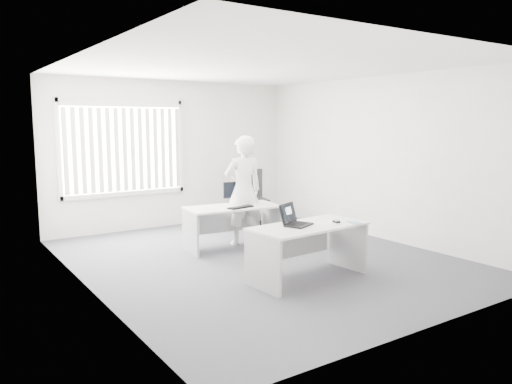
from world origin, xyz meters
TOP-DOWN VIEW (x-y plane):
  - ground at (0.00, 0.00)m, footprint 6.00×6.00m
  - wall_back at (0.00, 3.00)m, footprint 5.00×0.02m
  - wall_front at (0.00, -3.00)m, footprint 5.00×0.02m
  - wall_left at (-2.50, 0.00)m, footprint 0.02×6.00m
  - wall_right at (2.50, 0.00)m, footprint 0.02×6.00m
  - ceiling at (0.00, 0.00)m, footprint 5.00×6.00m
  - window at (-1.00, 2.96)m, footprint 2.32×0.06m
  - blinds at (-1.00, 2.90)m, footprint 2.20×0.10m
  - desk_near at (-0.03, -1.13)m, footprint 1.61×0.84m
  - desk_far at (0.00, 0.79)m, footprint 1.55×0.84m
  - office_chair at (1.34, 2.19)m, footprint 0.75×0.75m
  - person at (0.29, 0.94)m, footprint 0.71×0.51m
  - laptop at (-0.16, -1.09)m, footprint 0.46×0.44m
  - paper_sheet at (0.27, -1.14)m, footprint 0.34×0.24m
  - mouse at (0.36, -1.22)m, footprint 0.06×0.10m
  - booklet at (0.56, -1.35)m, footprint 0.18×0.22m
  - keyboard at (0.03, 0.59)m, footprint 0.46×0.23m
  - monitor at (0.17, 1.04)m, footprint 0.37×0.17m

SIDE VIEW (x-z plane):
  - ground at x=0.00m, z-range 0.00..0.00m
  - office_chair at x=1.34m, z-range -0.21..0.88m
  - desk_far at x=0.00m, z-range 0.15..0.83m
  - desk_near at x=-0.03m, z-range 0.16..0.87m
  - keyboard at x=0.03m, z-range 0.68..0.70m
  - paper_sheet at x=0.27m, z-range 0.71..0.71m
  - booklet at x=0.56m, z-range 0.71..0.72m
  - mouse at x=0.36m, z-range 0.71..0.75m
  - laptop at x=-0.16m, z-range 0.71..0.99m
  - monitor at x=0.17m, z-range 0.68..1.04m
  - person at x=0.29m, z-range 0.00..1.80m
  - wall_back at x=0.00m, z-range 0.00..2.80m
  - wall_front at x=0.00m, z-range 0.00..2.80m
  - wall_left at x=-2.50m, z-range 0.00..2.80m
  - wall_right at x=2.50m, z-range 0.00..2.80m
  - blinds at x=-1.00m, z-range 0.77..2.27m
  - window at x=-1.00m, z-range 0.67..2.43m
  - ceiling at x=0.00m, z-range 2.79..2.81m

